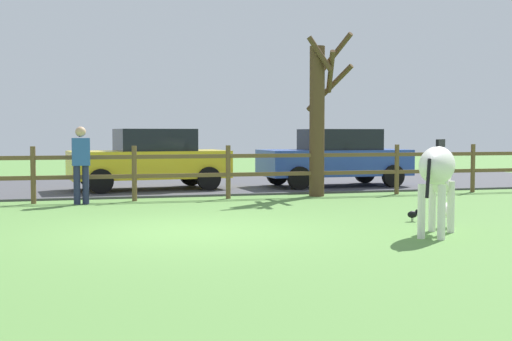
{
  "coord_description": "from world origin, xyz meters",
  "views": [
    {
      "loc": [
        -1.86,
        -10.35,
        1.51
      ],
      "look_at": [
        1.39,
        1.27,
        0.85
      ],
      "focal_mm": 48.41,
      "sensor_mm": 36.0,
      "label": 1
    }
  ],
  "objects_px": {
    "bare_tree": "(319,114)",
    "crow_on_grass": "(413,214)",
    "zebra": "(438,172)",
    "parked_car_yellow": "(150,159)",
    "visitor_near_fence": "(81,161)",
    "parked_car_blue": "(335,157)"
  },
  "relations": [
    {
      "from": "bare_tree",
      "to": "crow_on_grass",
      "type": "height_order",
      "value": "bare_tree"
    },
    {
      "from": "bare_tree",
      "to": "zebra",
      "type": "distance_m",
      "value": 6.47
    },
    {
      "from": "parked_car_yellow",
      "to": "crow_on_grass",
      "type": "bearing_deg",
      "value": -63.99
    },
    {
      "from": "bare_tree",
      "to": "visitor_near_fence",
      "type": "relative_size",
      "value": 2.37
    },
    {
      "from": "bare_tree",
      "to": "zebra",
      "type": "xyz_separation_m",
      "value": [
        -0.54,
        -6.36,
        -1.04
      ]
    },
    {
      "from": "parked_car_yellow",
      "to": "visitor_near_fence",
      "type": "relative_size",
      "value": 2.52
    },
    {
      "from": "crow_on_grass",
      "to": "parked_car_yellow",
      "type": "height_order",
      "value": "parked_car_yellow"
    },
    {
      "from": "bare_tree",
      "to": "visitor_near_fence",
      "type": "height_order",
      "value": "bare_tree"
    },
    {
      "from": "visitor_near_fence",
      "to": "zebra",
      "type": "bearing_deg",
      "value": -49.91
    },
    {
      "from": "bare_tree",
      "to": "parked_car_blue",
      "type": "distance_m",
      "value": 2.77
    },
    {
      "from": "visitor_near_fence",
      "to": "bare_tree",
      "type": "bearing_deg",
      "value": 4.75
    },
    {
      "from": "visitor_near_fence",
      "to": "parked_car_yellow",
      "type": "bearing_deg",
      "value": 57.97
    },
    {
      "from": "zebra",
      "to": "parked_car_yellow",
      "type": "bearing_deg",
      "value": 109.84
    },
    {
      "from": "crow_on_grass",
      "to": "parked_car_blue",
      "type": "xyz_separation_m",
      "value": [
        1.45,
        7.06,
        0.72
      ]
    },
    {
      "from": "zebra",
      "to": "crow_on_grass",
      "type": "xyz_separation_m",
      "value": [
        0.4,
        1.47,
        -0.8
      ]
    },
    {
      "from": "crow_on_grass",
      "to": "parked_car_yellow",
      "type": "bearing_deg",
      "value": 116.01
    },
    {
      "from": "zebra",
      "to": "parked_car_yellow",
      "type": "relative_size",
      "value": 0.38
    },
    {
      "from": "parked_car_yellow",
      "to": "parked_car_blue",
      "type": "bearing_deg",
      "value": -2.88
    },
    {
      "from": "zebra",
      "to": "crow_on_grass",
      "type": "bearing_deg",
      "value": 74.88
    },
    {
      "from": "zebra",
      "to": "parked_car_yellow",
      "type": "xyz_separation_m",
      "value": [
        -3.17,
        8.78,
        -0.08
      ]
    },
    {
      "from": "parked_car_blue",
      "to": "bare_tree",
      "type": "bearing_deg",
      "value": -121.25
    },
    {
      "from": "bare_tree",
      "to": "crow_on_grass",
      "type": "xyz_separation_m",
      "value": [
        -0.14,
        -4.89,
        -1.84
      ]
    }
  ]
}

